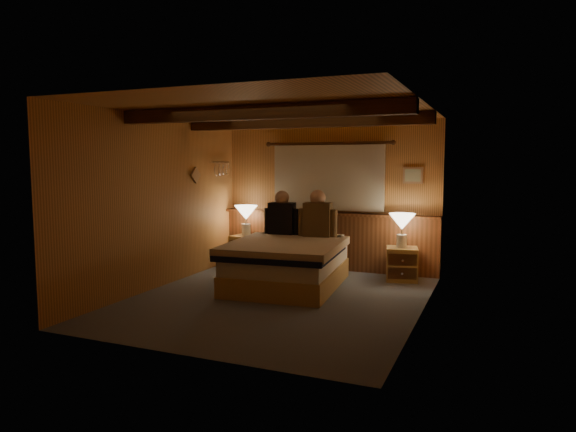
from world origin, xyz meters
The scene contains 19 objects.
floor centered at (0.00, 0.00, 0.00)m, with size 4.20×4.20×0.00m, color #575E67.
ceiling centered at (0.00, 0.00, 2.40)m, with size 4.20×4.20×0.00m, color #E29C55.
wall_back centered at (0.00, 2.10, 1.20)m, with size 3.60×3.60×0.00m, color #D8924D.
wall_left centered at (-1.80, 0.00, 1.20)m, with size 4.20×4.20×0.00m, color #D8924D.
wall_right centered at (1.80, 0.00, 1.20)m, with size 4.20×4.20×0.00m, color #D8924D.
wall_front centered at (0.00, -2.10, 1.20)m, with size 3.60×3.60×0.00m, color #D8924D.
wainscot centered at (0.00, 2.04, 0.49)m, with size 3.60×0.23×0.94m.
curtain_window centered at (0.00, 2.03, 1.52)m, with size 2.18×0.09×1.11m.
ceiling_beams centered at (0.00, 0.15, 2.31)m, with size 3.60×1.65×0.16m.
coat_rail centered at (-1.72, 1.58, 1.67)m, with size 0.05×0.55×0.24m.
framed_print centered at (1.35, 2.08, 1.55)m, with size 0.30×0.04×0.25m.
bed centered at (-0.14, 0.65, 0.34)m, with size 1.64×2.03×0.65m.
nightstand_left centered at (-1.34, 1.76, 0.26)m, with size 0.54×0.50×0.51m.
nightstand_right centered at (1.29, 1.65, 0.25)m, with size 0.52×0.49×0.49m.
lamp_left centered at (-1.37, 1.79, 0.87)m, with size 0.39×0.39×0.51m.
lamp_right centered at (1.28, 1.65, 0.85)m, with size 0.39×0.39×0.50m.
person_left centered at (-0.49, 1.29, 0.93)m, with size 0.57×0.25×0.70m.
person_right centered at (0.09, 1.27, 0.94)m, with size 0.59×0.28×0.72m.
duffel_bag centered at (-0.78, 1.02, 0.17)m, with size 0.59×0.42×0.39m.
Camera 1 is at (2.60, -5.90, 1.75)m, focal length 32.00 mm.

